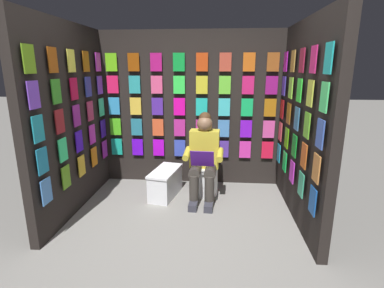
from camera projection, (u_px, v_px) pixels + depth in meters
ground_plane at (173, 257)px, 2.84m from camera, size 30.00×30.00×0.00m
display_wall_back at (191, 109)px, 4.49m from camera, size 2.79×0.14×2.30m
display_wall_left at (304, 123)px, 3.39m from camera, size 0.14×1.97×2.30m
display_wall_right at (71, 120)px, 3.61m from camera, size 0.14×1.97×2.30m
toilet at (205, 170)px, 4.27m from camera, size 0.41×0.56×0.77m
person_reading at (204, 157)px, 3.98m from camera, size 0.54×0.70×1.19m
comic_longbox_near at (166, 183)px, 4.17m from camera, size 0.43×0.72×0.39m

